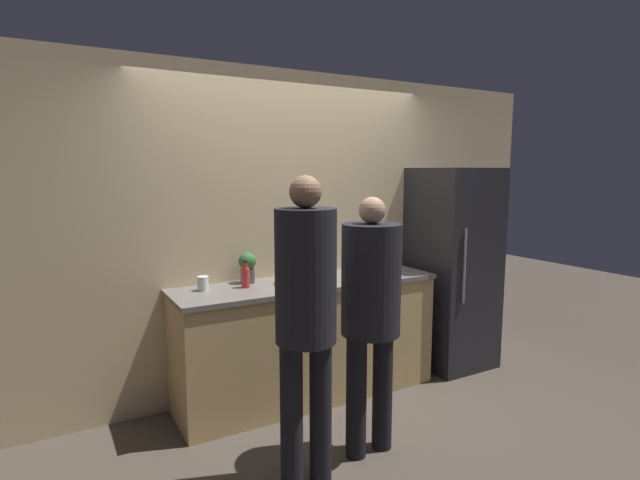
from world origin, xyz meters
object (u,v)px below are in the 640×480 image
object	(u,v)px
person_left	(306,306)
fruit_bowl	(296,279)
person_center	(371,302)
cup_white	(203,283)
cup_red	(321,280)
refrigerator	(452,268)
potted_plant	(247,266)
utensil_crock	(316,266)
bottle_red	(246,277)

from	to	relation	value
person_left	fruit_bowl	world-z (taller)	person_left
person_center	cup_white	world-z (taller)	person_center
cup_red	refrigerator	bearing A→B (deg)	6.03
person_left	person_center	size ratio (longest dim) A/B	1.08
fruit_bowl	potted_plant	world-z (taller)	potted_plant
person_left	utensil_crock	world-z (taller)	person_left
potted_plant	bottle_red	bearing A→B (deg)	-116.50
cup_white	person_center	bearing A→B (deg)	-53.02
utensil_crock	bottle_red	size ratio (longest dim) A/B	1.28
person_left	person_center	world-z (taller)	person_left
fruit_bowl	bottle_red	world-z (taller)	bottle_red
refrigerator	person_left	bearing A→B (deg)	-154.75
bottle_red	cup_white	distance (m)	0.31
utensil_crock	potted_plant	size ratio (longest dim) A/B	1.11
person_left	potted_plant	world-z (taller)	person_left
fruit_bowl	cup_white	size ratio (longest dim) A/B	2.67
bottle_red	potted_plant	bearing A→B (deg)	63.50
refrigerator	person_left	size ratio (longest dim) A/B	1.03
cup_white	cup_red	distance (m)	0.87
refrigerator	potted_plant	bearing A→B (deg)	173.55
fruit_bowl	cup_red	size ratio (longest dim) A/B	2.94
cup_white	potted_plant	bearing A→B (deg)	11.97
person_center	utensil_crock	bearing A→B (deg)	79.15
fruit_bowl	bottle_red	size ratio (longest dim) A/B	1.35
refrigerator	utensil_crock	world-z (taller)	refrigerator
refrigerator	fruit_bowl	size ratio (longest dim) A/B	6.57
utensil_crock	potted_plant	world-z (taller)	utensil_crock
fruit_bowl	cup_white	distance (m)	0.69
fruit_bowl	potted_plant	bearing A→B (deg)	144.33
utensil_crock	bottle_red	world-z (taller)	utensil_crock
bottle_red	potted_plant	distance (m)	0.17
bottle_red	cup_red	bearing A→B (deg)	-24.36
refrigerator	fruit_bowl	world-z (taller)	refrigerator
potted_plant	fruit_bowl	bearing A→B (deg)	-35.67
refrigerator	person_left	world-z (taller)	refrigerator
utensil_crock	bottle_red	bearing A→B (deg)	-169.47
person_center	potted_plant	bearing A→B (deg)	109.58
bottle_red	utensil_crock	bearing A→B (deg)	10.53
person_left	cup_red	world-z (taller)	person_left
utensil_crock	potted_plant	distance (m)	0.60
bottle_red	cup_red	distance (m)	0.56
fruit_bowl	person_left	bearing A→B (deg)	-113.69
cup_white	fruit_bowl	bearing A→B (deg)	-11.62
person_left	potted_plant	size ratio (longest dim) A/B	7.51
fruit_bowl	cup_red	xyz separation A→B (m)	(0.14, -0.16, 0.01)
person_left	utensil_crock	size ratio (longest dim) A/B	6.77
refrigerator	fruit_bowl	xyz separation A→B (m)	(-1.62, -0.00, 0.07)
person_left	utensil_crock	distance (m)	1.36
cup_red	person_left	bearing A→B (deg)	-124.66
fruit_bowl	utensil_crock	world-z (taller)	utensil_crock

